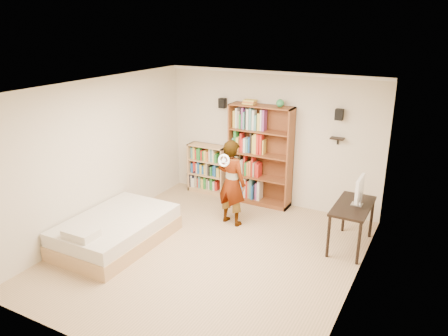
# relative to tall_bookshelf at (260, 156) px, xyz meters

# --- Properties ---
(ground) EXTENTS (4.50, 5.00, 0.01)m
(ground) POSITION_rel_tall_bookshelf_xyz_m (0.14, -2.31, -1.02)
(ground) COLOR tan
(ground) RESTS_ON ground
(room_shell) EXTENTS (4.52, 5.02, 2.71)m
(room_shell) POSITION_rel_tall_bookshelf_xyz_m (0.14, -2.31, 0.74)
(room_shell) COLOR beige
(room_shell) RESTS_ON ground
(crown_molding) EXTENTS (4.50, 5.00, 0.06)m
(crown_molding) POSITION_rel_tall_bookshelf_xyz_m (0.14, -2.31, 1.65)
(crown_molding) COLOR white
(crown_molding) RESTS_ON room_shell
(speaker_left) EXTENTS (0.14, 0.12, 0.20)m
(speaker_left) POSITION_rel_tall_bookshelf_xyz_m (-0.91, 0.09, 0.98)
(speaker_left) COLOR black
(speaker_left) RESTS_ON room_shell
(speaker_right) EXTENTS (0.14, 0.12, 0.20)m
(speaker_right) POSITION_rel_tall_bookshelf_xyz_m (1.49, 0.09, 0.98)
(speaker_right) COLOR black
(speaker_right) RESTS_ON room_shell
(wall_shelf) EXTENTS (0.25, 0.16, 0.02)m
(wall_shelf) POSITION_rel_tall_bookshelf_xyz_m (1.49, 0.10, 0.53)
(wall_shelf) COLOR black
(wall_shelf) RESTS_ON room_shell
(tall_bookshelf) EXTENTS (1.29, 0.38, 2.05)m
(tall_bookshelf) POSITION_rel_tall_bookshelf_xyz_m (0.00, 0.00, 0.00)
(tall_bookshelf) COLOR brown
(tall_bookshelf) RESTS_ON ground
(low_bookshelf) EXTENTS (0.85, 0.32, 1.07)m
(low_bookshelf) POSITION_rel_tall_bookshelf_xyz_m (-1.25, 0.03, -0.49)
(low_bookshelf) COLOR tan
(low_bookshelf) RESTS_ON ground
(computer_desk) EXTENTS (0.56, 1.11, 0.76)m
(computer_desk) POSITION_rel_tall_bookshelf_xyz_m (2.09, -0.98, -0.65)
(computer_desk) COLOR black
(computer_desk) RESTS_ON ground
(imac) EXTENTS (0.10, 0.48, 0.48)m
(imac) POSITION_rel_tall_bookshelf_xyz_m (2.14, -0.95, -0.02)
(imac) COLOR white
(imac) RESTS_ON computer_desk
(daybed) EXTENTS (1.32, 2.02, 0.60)m
(daybed) POSITION_rel_tall_bookshelf_xyz_m (-1.43, -2.75, -0.73)
(daybed) COLOR beige
(daybed) RESTS_ON ground
(person) EXTENTS (0.65, 0.49, 1.61)m
(person) POSITION_rel_tall_bookshelf_xyz_m (-0.07, -1.12, -0.22)
(person) COLOR black
(person) RESTS_ON ground
(wii_wheel) EXTENTS (0.22, 0.09, 0.23)m
(wii_wheel) POSITION_rel_tall_bookshelf_xyz_m (-0.07, -1.42, 0.29)
(wii_wheel) COLOR white
(wii_wheel) RESTS_ON person
(navy_bag) EXTENTS (0.39, 0.33, 0.44)m
(navy_bag) POSITION_rel_tall_bookshelf_xyz_m (-1.57, 0.03, -0.80)
(navy_bag) COLOR black
(navy_bag) RESTS_ON ground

